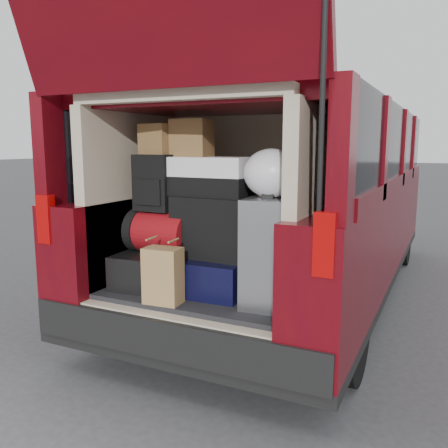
# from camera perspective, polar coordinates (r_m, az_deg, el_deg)

# --- Properties ---
(ground) EXTENTS (80.00, 80.00, 0.00)m
(ground) POSITION_cam_1_polar(r_m,az_deg,el_deg) (3.15, -3.27, -18.27)
(ground) COLOR #343436
(ground) RESTS_ON ground
(minivan) EXTENTS (1.90, 5.35, 2.77)m
(minivan) POSITION_cam_1_polar(r_m,az_deg,el_deg) (4.53, 8.07, 2.35)
(minivan) COLOR black
(minivan) RESTS_ON ground
(load_floor) EXTENTS (1.24, 1.05, 0.55)m
(load_floor) POSITION_cam_1_polar(r_m,az_deg,el_deg) (3.26, -0.92, -11.97)
(load_floor) COLOR black
(load_floor) RESTS_ON ground
(black_hardshell) EXTENTS (0.44, 0.58, 0.22)m
(black_hardshell) POSITION_cam_1_polar(r_m,az_deg,el_deg) (3.20, -8.20, -5.19)
(black_hardshell) COLOR black
(black_hardshell) RESTS_ON load_floor
(navy_hardshell) EXTENTS (0.43, 0.52, 0.22)m
(navy_hardshell) POSITION_cam_1_polar(r_m,az_deg,el_deg) (3.02, -0.66, -6.02)
(navy_hardshell) COLOR black
(navy_hardshell) RESTS_ON load_floor
(silver_roller) EXTENTS (0.29, 0.43, 0.62)m
(silver_roller) POSITION_cam_1_polar(r_m,az_deg,el_deg) (2.75, 5.67, -3.26)
(silver_roller) COLOR white
(silver_roller) RESTS_ON load_floor
(kraft_bag) EXTENTS (0.22, 0.15, 0.33)m
(kraft_bag) POSITION_cam_1_polar(r_m,az_deg,el_deg) (2.80, -7.34, -6.18)
(kraft_bag) COLOR #AB7F4D
(kraft_bag) RESTS_ON load_floor
(red_duffel) EXTENTS (0.43, 0.29, 0.27)m
(red_duffel) POSITION_cam_1_polar(r_m,az_deg,el_deg) (3.11, -7.55, -0.94)
(red_duffel) COLOR maroon
(red_duffel) RESTS_ON black_hardshell
(black_soft_case) EXTENTS (0.55, 0.35, 0.38)m
(black_soft_case) POSITION_cam_1_polar(r_m,az_deg,el_deg) (2.96, -0.67, -0.33)
(black_soft_case) COLOR black
(black_soft_case) RESTS_ON navy_hardshell
(backpack) EXTENTS (0.26, 0.16, 0.36)m
(backpack) POSITION_cam_1_polar(r_m,az_deg,el_deg) (3.09, -8.32, 4.92)
(backpack) COLOR black
(backpack) RESTS_ON red_duffel
(twotone_duffel) EXTENTS (0.54, 0.29, 0.24)m
(twotone_duffel) POSITION_cam_1_polar(r_m,az_deg,el_deg) (2.98, -1.77, 5.75)
(twotone_duffel) COLOR white
(twotone_duffel) RESTS_ON black_soft_case
(grocery_sack_lower) EXTENTS (0.24, 0.21, 0.19)m
(grocery_sack_lower) POSITION_cam_1_polar(r_m,az_deg,el_deg) (3.15, -7.84, 10.08)
(grocery_sack_lower) COLOR olive
(grocery_sack_lower) RESTS_ON backpack
(grocery_sack_upper) EXTENTS (0.25, 0.21, 0.24)m
(grocery_sack_upper) POSITION_cam_1_polar(r_m,az_deg,el_deg) (3.08, -3.88, 10.29)
(grocery_sack_upper) COLOR olive
(grocery_sack_upper) RESTS_ON twotone_duffel
(plastic_bag_right) EXTENTS (0.32, 0.30, 0.27)m
(plastic_bag_right) POSITION_cam_1_polar(r_m,az_deg,el_deg) (2.68, 5.71, 6.11)
(plastic_bag_right) COLOR white
(plastic_bag_right) RESTS_ON silver_roller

